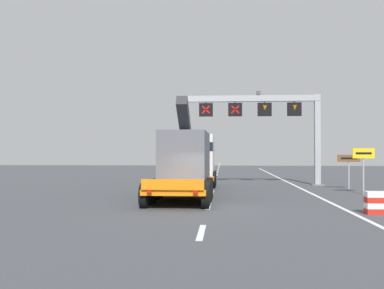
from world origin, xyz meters
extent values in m
plane|color=#424449|center=(0.00, 0.00, 0.00)|extent=(112.00, 112.00, 0.00)
cube|color=silver|center=(0.34, -6.00, 0.01)|extent=(0.20, 2.60, 0.01)
cube|color=silver|center=(0.34, 0.48, 0.01)|extent=(0.20, 2.60, 0.01)
cube|color=silver|center=(0.34, 6.97, 0.01)|extent=(0.20, 2.60, 0.01)
cube|color=silver|center=(0.34, 13.45, 0.01)|extent=(0.20, 2.60, 0.01)
cube|color=silver|center=(0.34, 19.93, 0.01)|extent=(0.20, 2.60, 0.01)
cube|color=silver|center=(0.34, 26.42, 0.01)|extent=(0.20, 2.60, 0.01)
cube|color=silver|center=(0.34, 32.90, 0.01)|extent=(0.20, 2.60, 0.01)
cube|color=silver|center=(0.34, 39.39, 0.01)|extent=(0.20, 2.60, 0.01)
cube|color=silver|center=(0.34, 45.87, 0.01)|extent=(0.20, 2.60, 0.01)
cube|color=silver|center=(0.34, 52.35, 0.01)|extent=(0.20, 2.60, 0.01)
cube|color=silver|center=(0.34, 58.84, 0.01)|extent=(0.20, 2.60, 0.01)
cube|color=silver|center=(0.34, 65.32, 0.01)|extent=(0.20, 2.60, 0.01)
cube|color=silver|center=(0.34, 71.80, 0.01)|extent=(0.20, 2.60, 0.01)
cube|color=silver|center=(6.20, 12.00, 0.01)|extent=(0.20, 63.00, 0.01)
cube|color=#9EA0A5|center=(7.90, 12.92, 3.32)|extent=(0.40, 0.40, 6.64)
cube|color=slate|center=(7.90, 12.92, 0.04)|extent=(0.90, 0.90, 0.08)
cube|color=#9EA0A5|center=(2.99, 12.92, 6.39)|extent=(10.21, 0.44, 0.44)
cube|color=#4C4C51|center=(3.63, 12.92, 6.79)|extent=(0.28, 0.40, 0.28)
cube|color=black|center=(6.24, 12.92, 5.58)|extent=(1.02, 0.24, 0.99)
cube|color=#9EA0A5|center=(6.24, 12.92, 6.12)|extent=(0.08, 0.08, 0.16)
cone|color=orange|center=(6.24, 12.79, 5.68)|extent=(0.37, 0.37, 0.35)
cube|color=black|center=(4.08, 12.92, 5.58)|extent=(1.02, 0.24, 0.99)
cube|color=#9EA0A5|center=(4.08, 12.92, 6.12)|extent=(0.08, 0.08, 0.16)
cone|color=orange|center=(4.08, 12.79, 5.68)|extent=(0.37, 0.37, 0.35)
cube|color=black|center=(1.91, 12.92, 5.58)|extent=(1.02, 0.24, 0.99)
cube|color=#9EA0A5|center=(1.91, 12.92, 6.12)|extent=(0.08, 0.08, 0.16)
cube|color=red|center=(1.91, 12.79, 5.58)|extent=(0.62, 0.02, 0.62)
cube|color=red|center=(1.91, 12.79, 5.58)|extent=(0.62, 0.02, 0.62)
cube|color=black|center=(-0.26, 12.92, 5.58)|extent=(1.02, 0.24, 0.99)
cube|color=#9EA0A5|center=(-0.26, 12.92, 6.12)|extent=(0.08, 0.08, 0.16)
cube|color=red|center=(-0.26, 12.79, 5.58)|extent=(0.62, 0.02, 0.62)
cube|color=red|center=(-0.26, 12.79, 5.58)|extent=(0.62, 0.02, 0.62)
cube|color=orange|center=(-1.04, 4.02, 0.73)|extent=(2.93, 10.44, 0.24)
cube|color=orange|center=(-1.11, -1.26, 1.10)|extent=(2.66, 0.11, 0.44)
cylinder|color=black|center=(-2.45, -0.46, 0.55)|extent=(0.33, 1.10, 1.10)
cylinder|color=black|center=(0.25, -0.49, 0.55)|extent=(0.33, 1.10, 1.10)
cylinder|color=black|center=(-2.43, 0.59, 0.55)|extent=(0.33, 1.10, 1.10)
cylinder|color=black|center=(0.27, 0.56, 0.55)|extent=(0.33, 1.10, 1.10)
cylinder|color=black|center=(-2.42, 1.64, 0.55)|extent=(0.33, 1.10, 1.10)
cylinder|color=black|center=(0.28, 1.61, 0.55)|extent=(0.33, 1.10, 1.10)
cylinder|color=black|center=(-2.40, 2.69, 0.55)|extent=(0.33, 1.10, 1.10)
cylinder|color=black|center=(0.29, 2.66, 0.55)|extent=(0.33, 1.10, 1.10)
cylinder|color=black|center=(-2.39, 3.74, 0.55)|extent=(0.33, 1.10, 1.10)
cylinder|color=black|center=(0.31, 3.71, 0.55)|extent=(0.33, 1.10, 1.10)
cube|color=silver|center=(-0.95, 11.12, 2.10)|extent=(2.62, 3.23, 3.10)
cube|color=black|center=(-0.95, 11.12, 2.80)|extent=(2.65, 3.25, 0.60)
cylinder|color=black|center=(-2.22, 12.02, 0.55)|extent=(0.35, 1.10, 1.10)
cylinder|color=black|center=(0.35, 11.99, 0.55)|extent=(0.35, 1.10, 1.10)
cylinder|color=black|center=(-2.25, 10.02, 0.55)|extent=(0.35, 1.10, 1.10)
cylinder|color=black|center=(0.33, 9.99, 0.55)|extent=(0.35, 1.10, 1.10)
cube|color=#565B66|center=(-1.03, 4.42, 2.20)|extent=(2.45, 5.75, 2.70)
cube|color=#2D2D33|center=(-1.04, 3.57, 4.15)|extent=(0.60, 2.95, 2.29)
cube|color=red|center=(-2.09, -1.28, 0.80)|extent=(0.20, 0.06, 0.12)
cube|color=red|center=(-0.13, -1.31, 0.80)|extent=(0.20, 0.06, 0.12)
cylinder|color=#9EA0A5|center=(9.13, 6.48, 1.33)|extent=(0.10, 0.10, 2.67)
cube|color=yellow|center=(9.13, 6.42, 2.37)|extent=(1.24, 0.06, 0.59)
cube|color=black|center=(9.13, 6.38, 2.37)|extent=(0.90, 0.01, 0.12)
cylinder|color=#9EA0A5|center=(9.14, 9.42, 1.14)|extent=(0.10, 0.10, 2.27)
cube|color=brown|center=(9.14, 9.36, 2.04)|extent=(1.44, 0.06, 0.47)
cube|color=black|center=(9.14, 9.33, 2.04)|extent=(1.04, 0.01, 0.12)
cube|color=red|center=(7.16, -1.65, 0.11)|extent=(1.00, 0.50, 0.23)
cube|color=white|center=(7.16, -1.65, 0.34)|extent=(1.00, 0.50, 0.22)
cube|color=red|center=(7.16, -1.65, 0.56)|extent=(1.00, 0.50, 0.23)
cube|color=white|center=(7.16, -1.65, 0.79)|extent=(1.00, 0.50, 0.23)
camera|label=1|loc=(1.02, -19.37, 2.50)|focal=40.64mm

